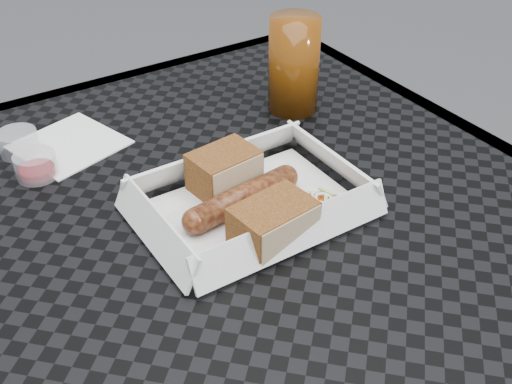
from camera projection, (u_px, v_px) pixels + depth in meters
patio_table at (218, 266)px, 0.76m from camera, size 0.80×0.80×0.74m
food_tray at (251, 208)px, 0.72m from camera, size 0.22×0.15×0.00m
bratwurst at (242, 198)px, 0.71m from camera, size 0.16×0.04×0.03m
bread_near at (224, 170)px, 0.74m from camera, size 0.08×0.06×0.05m
bread_far at (273, 222)px, 0.66m from camera, size 0.09×0.07×0.04m
veg_garnish at (322, 200)px, 0.73m from camera, size 0.03×0.03×0.00m
napkin at (69, 144)px, 0.84m from camera, size 0.15×0.15×0.00m
condiment_cup_sauce at (36, 165)px, 0.77m from camera, size 0.05×0.05×0.03m
condiment_cup_empty at (18, 143)px, 0.81m from camera, size 0.05×0.05×0.03m
drink_glass at (294, 65)px, 0.88m from camera, size 0.07×0.07×0.13m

